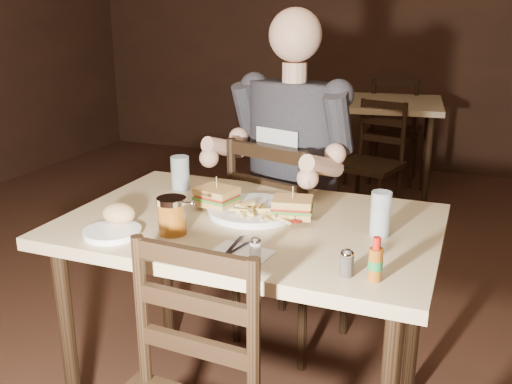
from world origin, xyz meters
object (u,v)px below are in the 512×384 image
at_px(bg_chair_far, 395,130).
at_px(glass_right, 380,214).
at_px(bg_chair_near, 369,165).
at_px(side_plate, 112,233).
at_px(chair_far, 292,242).
at_px(glass_left, 180,173).
at_px(syrup_dispenser, 172,216).
at_px(bg_table, 386,113).
at_px(dinner_plate, 253,211).
at_px(diner, 288,132).
at_px(main_table, 250,244).
at_px(hot_sauce, 376,259).

relative_size(bg_chair_far, glass_right, 6.51).
distance_m(bg_chair_near, side_plate, 2.46).
bearing_deg(bg_chair_near, side_plate, -82.84).
bearing_deg(chair_far, glass_left, 63.63).
distance_m(chair_far, syrup_dispenser, 0.85).
relative_size(bg_table, dinner_plate, 2.99).
bearing_deg(dinner_plate, bg_chair_near, 89.90).
relative_size(chair_far, dinner_plate, 3.13).
bearing_deg(diner, side_plate, -93.45).
xyz_separation_m(diner, dinner_plate, (0.04, -0.46, -0.18)).
bearing_deg(main_table, dinner_plate, 103.08).
relative_size(syrup_dispenser, side_plate, 0.67).
bearing_deg(side_plate, main_table, 39.14).
height_order(hot_sauce, side_plate, hot_sauce).
bearing_deg(bg_chair_far, bg_table, 87.92).
xyz_separation_m(glass_left, hot_sauce, (0.82, -0.49, -0.01)).
xyz_separation_m(dinner_plate, side_plate, (-0.32, -0.33, -0.00)).
height_order(main_table, glass_left, glass_left).
relative_size(dinner_plate, side_plate, 1.75).
relative_size(chair_far, glass_left, 7.33).
distance_m(bg_table, chair_far, 2.13).
xyz_separation_m(bg_chair_near, side_plate, (-0.33, -2.42, 0.36)).
relative_size(chair_far, side_plate, 5.48).
xyz_separation_m(main_table, diner, (-0.05, 0.52, 0.27)).
bearing_deg(bg_table, chair_far, -90.75).
bearing_deg(bg_chair_far, chair_far, 87.33).
xyz_separation_m(chair_far, bg_chair_far, (0.03, 2.67, -0.02)).
height_order(bg_table, diner, diner).
bearing_deg(side_plate, hot_sauce, -0.44).
distance_m(chair_far, bg_chair_near, 1.57).
relative_size(dinner_plate, syrup_dispenser, 2.60).
height_order(chair_far, bg_chair_near, chair_far).
height_order(bg_chair_far, glass_left, same).
bearing_deg(glass_left, syrup_dispenser, -64.19).
height_order(dinner_plate, side_plate, dinner_plate).
xyz_separation_m(bg_chair_far, side_plate, (-0.33, -3.52, 0.33)).
bearing_deg(bg_table, syrup_dispenser, -93.26).
bearing_deg(syrup_dispenser, dinner_plate, 57.24).
relative_size(bg_table, bg_chair_near, 1.07).
height_order(syrup_dispenser, side_plate, syrup_dispenser).
bearing_deg(side_plate, glass_left, 93.81).
bearing_deg(chair_far, dinner_plate, 109.00).
height_order(bg_chair_near, dinner_plate, bg_chair_near).
bearing_deg(dinner_plate, syrup_dispenser, -122.40).
distance_m(syrup_dispenser, side_plate, 0.19).
height_order(chair_far, glass_left, chair_far).
bearing_deg(glass_right, main_table, -176.97).
bearing_deg(syrup_dispenser, bg_chair_near, 85.61).
relative_size(main_table, bg_chair_far, 1.33).
distance_m(glass_left, hot_sauce, 0.96).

